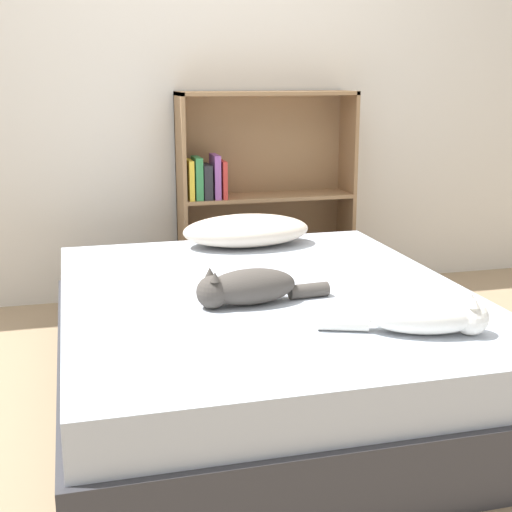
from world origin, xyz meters
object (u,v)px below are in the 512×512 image
object	(u,v)px
pillow	(246,230)
cat_light	(425,316)
bookshelf	(258,193)
bed	(265,342)
cat_dark	(246,288)

from	to	relation	value
pillow	cat_light	world-z (taller)	pillow
pillow	bookshelf	xyz separation A→B (m)	(0.20, 0.53, 0.09)
bookshelf	bed	bearing A→B (deg)	-103.74
pillow	cat_dark	bearing A→B (deg)	-103.99
cat_light	bookshelf	distance (m)	1.83
cat_light	bed	bearing A→B (deg)	142.68
cat_dark	pillow	bearing A→B (deg)	-108.74
bed	cat_dark	bearing A→B (deg)	-127.15
cat_dark	bookshelf	bearing A→B (deg)	-111.34
pillow	bookshelf	bearing A→B (deg)	69.24
cat_light	bookshelf	world-z (taller)	bookshelf
pillow	cat_dark	size ratio (longest dim) A/B	1.22
cat_light	bookshelf	xyz separation A→B (m)	(-0.06, 1.83, 0.10)
bed	pillow	bearing A→B (deg)	81.62
pillow	bed	bearing A→B (deg)	-98.38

